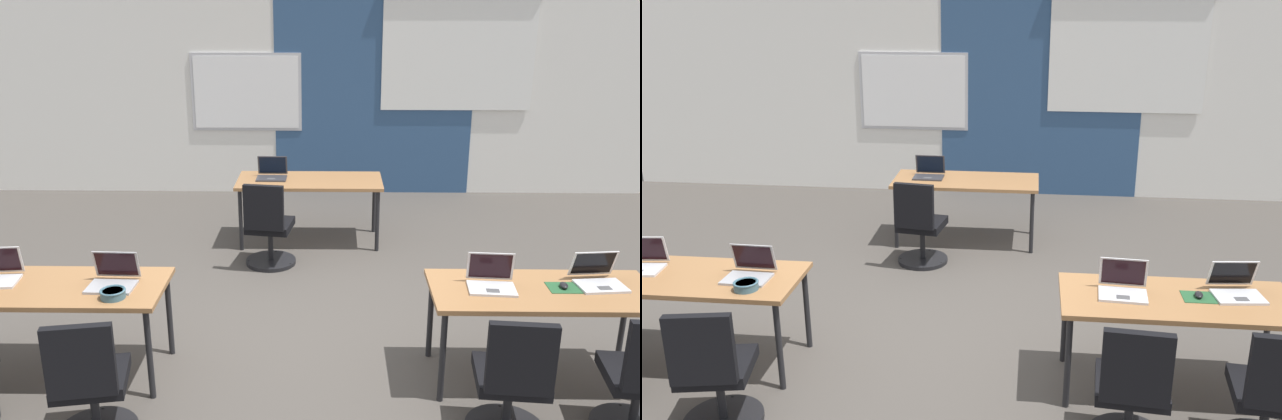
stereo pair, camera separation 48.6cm
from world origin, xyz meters
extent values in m
plane|color=#47423D|center=(0.00, 0.00, 0.00)|extent=(24.00, 24.00, 0.00)
cube|color=silver|center=(0.00, 4.20, 1.40)|extent=(10.00, 0.20, 2.80)
cube|color=#2D4C75|center=(0.80, 4.09, 1.40)|extent=(2.66, 0.01, 2.80)
cube|color=#B7B7BC|center=(-0.91, 4.09, 1.40)|extent=(1.48, 0.02, 1.04)
cube|color=white|center=(-0.91, 4.08, 1.40)|extent=(1.40, 0.02, 0.96)
cube|color=white|center=(1.90, 4.08, 1.91)|extent=(2.00, 0.02, 1.48)
cube|color=olive|center=(-1.75, -0.60, 0.70)|extent=(1.60, 0.70, 0.04)
cylinder|color=black|center=(-1.01, -0.90, 0.34)|extent=(0.04, 0.04, 0.68)
cylinder|color=black|center=(-1.01, -0.30, 0.34)|extent=(0.04, 0.04, 0.68)
cube|color=olive|center=(1.75, -0.60, 0.70)|extent=(1.60, 0.70, 0.04)
cylinder|color=black|center=(1.01, -0.90, 0.34)|extent=(0.04, 0.04, 0.68)
cylinder|color=black|center=(1.01, -0.30, 0.34)|extent=(0.04, 0.04, 0.68)
cylinder|color=black|center=(2.49, -0.30, 0.34)|extent=(0.04, 0.04, 0.68)
cube|color=olive|center=(0.00, 2.20, 0.70)|extent=(1.60, 0.70, 0.04)
cylinder|color=black|center=(-0.74, 1.90, 0.34)|extent=(0.04, 0.04, 0.68)
cylinder|color=black|center=(0.74, 1.90, 0.34)|extent=(0.04, 0.04, 0.68)
cylinder|color=black|center=(-0.74, 2.50, 0.34)|extent=(0.04, 0.04, 0.68)
cylinder|color=black|center=(0.74, 2.50, 0.34)|extent=(0.04, 0.04, 0.68)
cube|color=silver|center=(2.17, -0.56, 0.73)|extent=(0.35, 0.26, 0.02)
cube|color=#4C4C4F|center=(2.17, -0.61, 0.74)|extent=(0.10, 0.07, 0.00)
cube|color=silver|center=(2.15, -0.41, 0.84)|extent=(0.34, 0.12, 0.21)
cube|color=black|center=(2.15, -0.41, 0.84)|extent=(0.30, 0.10, 0.18)
cube|color=#23512D|center=(1.90, -0.58, 0.72)|extent=(0.22, 0.19, 0.00)
ellipsoid|color=black|center=(1.90, -0.58, 0.74)|extent=(0.07, 0.11, 0.03)
cylinder|color=black|center=(2.21, -1.23, 0.21)|extent=(0.06, 0.06, 0.34)
cube|color=black|center=(2.21, -1.23, 0.42)|extent=(0.48, 0.48, 0.08)
sphere|color=black|center=(2.23, -0.99, 0.02)|extent=(0.04, 0.04, 0.04)
cube|color=silver|center=(1.38, -0.62, 0.73)|extent=(0.35, 0.25, 0.02)
cube|color=#4C4C4F|center=(1.37, -0.67, 0.74)|extent=(0.09, 0.07, 0.00)
cube|color=silver|center=(1.39, -0.49, 0.85)|extent=(0.33, 0.07, 0.22)
cube|color=black|center=(1.39, -0.49, 0.85)|extent=(0.30, 0.06, 0.19)
cylinder|color=black|center=(1.38, -1.25, 0.21)|extent=(0.06, 0.06, 0.34)
cube|color=black|center=(1.38, -1.25, 0.42)|extent=(0.48, 0.48, 0.08)
cube|color=black|center=(1.36, -1.50, 0.69)|extent=(0.40, 0.10, 0.46)
sphere|color=black|center=(1.40, -1.02, 0.02)|extent=(0.04, 0.04, 0.04)
cube|color=#333338|center=(-0.42, 2.21, 0.73)|extent=(0.33, 0.23, 0.02)
cube|color=#4C4C4F|center=(-0.42, 2.16, 0.74)|extent=(0.09, 0.06, 0.00)
cube|color=#333338|center=(-0.42, 2.35, 0.84)|extent=(0.33, 0.06, 0.22)
cube|color=black|center=(-0.42, 2.34, 0.85)|extent=(0.30, 0.05, 0.19)
cylinder|color=black|center=(-0.39, 1.53, 0.02)|extent=(0.52, 0.52, 0.04)
cylinder|color=black|center=(-0.39, 1.53, 0.21)|extent=(0.06, 0.06, 0.34)
cube|color=black|center=(-0.39, 1.53, 0.42)|extent=(0.50, 0.50, 0.08)
cube|color=black|center=(-0.42, 1.29, 0.69)|extent=(0.40, 0.12, 0.46)
sphere|color=black|center=(-0.35, 1.76, 0.02)|extent=(0.04, 0.04, 0.04)
sphere|color=black|center=(-0.18, 1.43, 0.02)|extent=(0.04, 0.04, 0.04)
sphere|color=black|center=(-0.62, 1.49, 0.02)|extent=(0.04, 0.04, 0.04)
cube|color=#9E9EA3|center=(-1.32, -0.64, 0.73)|extent=(0.34, 0.24, 0.02)
cube|color=#4C4C4F|center=(-1.32, -0.69, 0.74)|extent=(0.09, 0.06, 0.00)
cube|color=#9E9EA3|center=(-1.31, -0.49, 0.84)|extent=(0.33, 0.08, 0.21)
cube|color=black|center=(-1.32, -0.50, 0.85)|extent=(0.30, 0.06, 0.19)
cylinder|color=black|center=(-1.26, -1.33, 0.21)|extent=(0.06, 0.06, 0.34)
cube|color=black|center=(-1.26, -1.33, 0.42)|extent=(0.51, 0.51, 0.08)
cube|color=black|center=(-1.22, -1.57, 0.69)|extent=(0.40, 0.13, 0.46)
sphere|color=black|center=(-1.30, -1.09, 0.02)|extent=(0.04, 0.04, 0.04)
cylinder|color=#3D6070|center=(-1.26, -0.79, 0.75)|extent=(0.17, 0.17, 0.05)
torus|color=#3D6070|center=(-1.26, -0.79, 0.78)|extent=(0.18, 0.18, 0.02)
cylinder|color=gold|center=(-1.26, -0.79, 0.77)|extent=(0.14, 0.14, 0.01)
camera|label=1|loc=(0.24, -4.98, 2.77)|focal=37.87mm
camera|label=2|loc=(0.73, -4.95, 2.77)|focal=37.87mm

